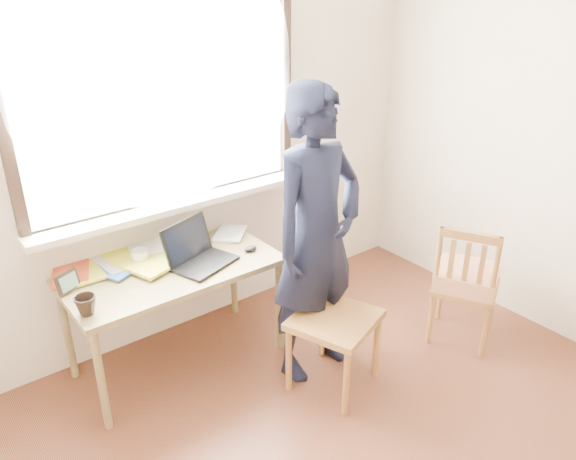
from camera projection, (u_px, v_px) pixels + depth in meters
room_shell at (427, 153)px, 2.05m from camera, size 3.52×4.02×2.61m
desk at (173, 278)px, 3.29m from camera, size 1.24×0.62×0.67m
laptop at (197, 254)px, 3.30m from camera, size 0.43×0.39×0.24m
mug_white at (140, 257)px, 3.30m from camera, size 0.15×0.15×0.09m
mug_dark at (86, 305)px, 2.81m from camera, size 0.15×0.15×0.10m
mouse at (250, 249)px, 3.45m from camera, size 0.08×0.06×0.03m
desk_clutter at (125, 259)px, 3.32m from camera, size 0.79×0.51×0.04m
book_a at (101, 268)px, 3.24m from camera, size 0.24×0.31×0.03m
book_b at (217, 233)px, 3.68m from camera, size 0.31×0.31×0.02m
picture_frame at (68, 283)px, 3.00m from camera, size 0.13×0.07×0.11m
work_chair at (335, 327)px, 3.20m from camera, size 0.57×0.56×0.46m
side_chair at (466, 280)px, 3.58m from camera, size 0.51×0.52×0.84m
person at (316, 237)px, 3.17m from camera, size 0.67×0.47×1.74m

